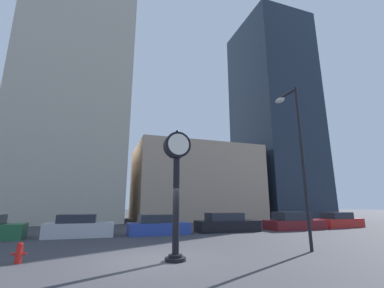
# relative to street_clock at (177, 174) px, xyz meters

# --- Properties ---
(ground_plane) EXTENTS (200.00, 200.00, 0.00)m
(ground_plane) POSITION_rel_street_clock_xyz_m (-0.62, 0.46, -3.05)
(ground_plane) COLOR #38383D
(building_tall_tower) EXTENTS (12.43, 12.00, 29.36)m
(building_tall_tower) POSITION_rel_street_clock_xyz_m (-6.46, 24.46, 11.63)
(building_tall_tower) COLOR #BCB29E
(building_tall_tower) RESTS_ON ground_plane
(building_storefront_row) EXTENTS (15.86, 12.00, 9.53)m
(building_storefront_row) POSITION_rel_street_clock_xyz_m (9.24, 24.46, 1.72)
(building_storefront_row) COLOR tan
(building_storefront_row) RESTS_ON ground_plane
(building_glass_modern) EXTENTS (9.93, 12.00, 32.80)m
(building_glass_modern) POSITION_rel_street_clock_xyz_m (23.37, 24.46, 13.35)
(building_glass_modern) COLOR #1E2838
(building_glass_modern) RESTS_ON ground_plane
(street_clock) EXTENTS (0.99, 0.74, 4.75)m
(street_clock) POSITION_rel_street_clock_xyz_m (0.00, 0.00, 0.00)
(street_clock) COLOR black
(street_clock) RESTS_ON ground_plane
(car_silver) EXTENTS (3.98, 1.90, 1.34)m
(car_silver) POSITION_rel_street_clock_xyz_m (-3.74, 8.51, -2.48)
(car_silver) COLOR #BCBCC1
(car_silver) RESTS_ON ground_plane
(car_blue) EXTENTS (4.01, 1.88, 1.27)m
(car_blue) POSITION_rel_street_clock_xyz_m (1.09, 8.31, -2.51)
(car_blue) COLOR #28429E
(car_blue) RESTS_ON ground_plane
(car_black) EXTENTS (4.64, 1.92, 1.33)m
(car_black) POSITION_rel_street_clock_xyz_m (6.22, 8.44, -2.49)
(car_black) COLOR black
(car_black) RESTS_ON ground_plane
(car_maroon) EXTENTS (4.73, 1.96, 1.36)m
(car_maroon) POSITION_rel_street_clock_xyz_m (12.01, 8.17, -2.48)
(car_maroon) COLOR maroon
(car_maroon) RESTS_ON ground_plane
(car_red) EXTENTS (4.20, 1.95, 1.27)m
(car_red) POSITION_rel_street_clock_xyz_m (17.04, 8.49, -2.51)
(car_red) COLOR red
(car_red) RESTS_ON ground_plane
(fire_hydrant_far) EXTENTS (0.46, 0.20, 0.68)m
(fire_hydrant_far) POSITION_rel_street_clock_xyz_m (-5.07, 1.34, -2.70)
(fire_hydrant_far) COLOR red
(fire_hydrant_far) RESTS_ON ground_plane
(street_lamp_right) EXTENTS (0.36, 1.57, 7.46)m
(street_lamp_right) POSITION_rel_street_clock_xyz_m (5.91, 0.27, 1.80)
(street_lamp_right) COLOR black
(street_lamp_right) RESTS_ON ground_plane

